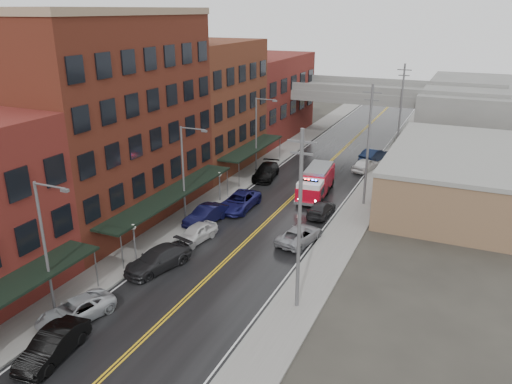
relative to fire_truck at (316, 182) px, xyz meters
The scene contains 33 objects.
road 6.05m from the fire_truck, 110.02° to the right, with size 11.00×160.00×0.02m, color black.
sidewalk_left 10.91m from the fire_truck, 149.40° to the right, with size 3.00×160.00×0.15m, color slate.
sidewalk_right 7.78m from the fire_truck, 46.10° to the right, with size 3.00×160.00×0.15m, color slate.
curb_left 9.54m from the fire_truck, 144.29° to the right, with size 0.30×160.00×0.15m, color gray.
curb_right 6.76m from the fire_truck, 56.48° to the right, with size 0.30×160.00×0.15m, color gray.
brick_building_b 21.12m from the fire_truck, 140.75° to the right, with size 9.00×20.00×18.00m, color #592117.
brick_building_c 17.17m from the fire_truck, 161.92° to the left, with size 9.00×15.00×15.00m, color brown.
brick_building_far 27.57m from the fire_truck, 124.23° to the left, with size 9.00×20.00×12.00m, color maroon.
tan_building 14.73m from the fire_truck, 17.81° to the left, with size 14.00×22.00×5.00m, color brown.
right_far_block 38.10m from the fire_truck, 65.12° to the left, with size 18.00×30.00×8.00m, color slate.
awning_1 15.77m from the fire_truck, 127.22° to the right, with size 2.60×18.00×3.09m.
awning_2 10.82m from the fire_truck, 152.24° to the left, with size 2.60×13.00×3.09m.
globe_lamp_1 21.25m from the fire_truck, 113.31° to the right, with size 0.44×0.44×3.12m.
globe_lamp_2 10.08m from the fire_truck, 146.79° to the right, with size 0.44×0.44×3.12m.
street_lamp_0 29.03m from the fire_truck, 107.28° to the right, with size 2.64×0.22×9.00m.
street_lamp_1 14.79m from the fire_truck, 126.63° to the right, with size 2.64×0.22×9.00m.
street_lamp_2 10.33m from the fire_truck, 152.27° to the left, with size 2.64×0.22×9.00m.
utility_pole_0 21.68m from the fire_truck, 75.78° to the right, with size 1.80×0.24×12.00m.
utility_pole_1 7.07m from the fire_truck, ahead, with size 1.80×0.24×12.00m.
utility_pole_2 20.73m from the fire_truck, 75.08° to the left, with size 1.80×0.24×12.00m.
overpass 26.94m from the fire_truck, 94.33° to the left, with size 40.00×10.00×7.50m.
fire_truck is the anchor object (origin of this frame).
parked_car_left_1 31.32m from the fire_truck, 100.31° to the right, with size 1.70×4.88×1.61m, color black.
parked_car_left_2 28.41m from the fire_truck, 104.28° to the right, with size 2.29×4.96×1.38m, color #ACAFB4.
parked_car_left_3 20.76m from the fire_truck, 107.12° to the right, with size 2.25×5.54×1.61m, color black.
parked_car_left_4 15.70m from the fire_truck, 112.12° to the right, with size 1.75×4.36×1.48m, color silver.
parked_car_left_5 12.96m from the fire_truck, 122.77° to the right, with size 1.71×4.89×1.61m, color black.
parked_car_left_6 8.70m from the fire_truck, 131.16° to the right, with size 2.65×5.74×1.60m, color #161654.
parked_car_left_7 7.75m from the fire_truck, 155.17° to the left, with size 2.28×5.61×1.63m, color black.
parked_car_right_0 11.46m from the fire_truck, 79.16° to the right, with size 2.32×5.02×1.40m, color gray.
parked_car_right_1 5.29m from the fire_truck, 66.66° to the right, with size 1.86×4.57×1.32m, color black.
parked_car_right_2 11.11m from the fire_truck, 74.80° to the left, with size 1.84×4.56×1.55m, color white.
parked_car_right_3 15.55m from the fire_truck, 78.88° to the left, with size 1.78×5.10×1.68m, color black.
Camera 1 is at (16.18, -11.88, 18.45)m, focal length 35.00 mm.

